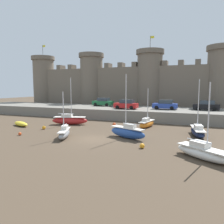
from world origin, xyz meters
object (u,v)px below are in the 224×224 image
at_px(sailboat_midflat_left, 147,123).
at_px(sailboat_foreground_right, 70,120).
at_px(mooring_buoy_off_centre, 44,128).
at_px(car_quay_west, 165,105).
at_px(sailboat_midflat_right, 204,152).
at_px(mooring_buoy_near_channel, 20,134).
at_px(car_quay_centre_east, 126,104).
at_px(car_quay_east, 103,102).
at_px(sailboat_midflat_centre, 64,133).
at_px(mooring_buoy_near_shore, 114,124).
at_px(car_quay_centre_west, 206,105).
at_px(mooring_buoy_mid_mud, 142,146).
at_px(sailboat_foreground_centre, 198,131).
at_px(sailboat_near_channel_right, 127,132).
at_px(rowboat_foreground_left, 21,124).

distance_m(sailboat_midflat_left, sailboat_foreground_right, 11.44).
xyz_separation_m(mooring_buoy_off_centre, car_quay_west, (13.78, 14.78, 2.32)).
height_order(sailboat_midflat_right, mooring_buoy_near_channel, sailboat_midflat_right).
relative_size(sailboat_midflat_right, mooring_buoy_off_centre, 12.64).
distance_m(mooring_buoy_near_channel, car_quay_centre_east, 18.80).
height_order(mooring_buoy_off_centre, car_quay_east, car_quay_east).
xyz_separation_m(sailboat_midflat_centre, mooring_buoy_near_shore, (2.63, 8.67, -0.30)).
height_order(sailboat_foreground_right, mooring_buoy_off_centre, sailboat_foreground_right).
relative_size(sailboat_midflat_right, sailboat_midflat_left, 1.11).
distance_m(sailboat_midflat_left, mooring_buoy_near_channel, 16.38).
distance_m(sailboat_midflat_centre, car_quay_centre_west, 24.32).
bearing_deg(mooring_buoy_off_centre, sailboat_foreground_right, 75.31).
bearing_deg(mooring_buoy_near_shore, mooring_buoy_off_centre, -145.21).
bearing_deg(mooring_buoy_near_channel, sailboat_foreground_right, 80.66).
bearing_deg(car_quay_centre_west, mooring_buoy_mid_mud, -106.71).
distance_m(sailboat_midflat_left, car_quay_centre_west, 12.49).
height_order(sailboat_foreground_centre, mooring_buoy_mid_mud, sailboat_foreground_centre).
bearing_deg(sailboat_foreground_right, car_quay_centre_east, 54.46).
bearing_deg(mooring_buoy_mid_mud, sailboat_midflat_right, -13.51).
bearing_deg(sailboat_near_channel_right, sailboat_midflat_left, 85.34).
height_order(sailboat_foreground_centre, car_quay_centre_west, sailboat_foreground_centre).
distance_m(rowboat_foreground_left, car_quay_west, 23.26).
xyz_separation_m(mooring_buoy_mid_mud, mooring_buoy_near_shore, (-6.38, 9.64, 0.02)).
xyz_separation_m(sailboat_midflat_centre, sailboat_foreground_centre, (13.75, 6.38, -0.00)).
distance_m(sailboat_midflat_right, mooring_buoy_mid_mud, 5.32).
bearing_deg(sailboat_midflat_centre, mooring_buoy_near_shore, 73.10).
xyz_separation_m(sailboat_near_channel_right, mooring_buoy_off_centre, (-11.86, 0.79, -0.46)).
relative_size(sailboat_near_channel_right, sailboat_foreground_centre, 1.08).
height_order(sailboat_midflat_centre, sailboat_foreground_right, sailboat_foreground_right).
xyz_separation_m(sailboat_midflat_centre, mooring_buoy_near_channel, (-5.52, -0.85, -0.37)).
bearing_deg(car_quay_centre_west, sailboat_foreground_centre, -95.73).
bearing_deg(sailboat_midflat_right, car_quay_centre_west, 87.72).
distance_m(sailboat_foreground_centre, mooring_buoy_near_shore, 11.35).
height_order(mooring_buoy_off_centre, car_quay_west, car_quay_west).
bearing_deg(mooring_buoy_mid_mud, sailboat_foreground_centre, 57.22).
bearing_deg(mooring_buoy_mid_mud, sailboat_near_channel_right, 126.25).
bearing_deg(mooring_buoy_mid_mud, mooring_buoy_near_shore, 123.49).
height_order(sailboat_midflat_left, mooring_buoy_near_channel, sailboat_midflat_left).
distance_m(sailboat_near_channel_right, mooring_buoy_near_channel, 12.51).
height_order(sailboat_near_channel_right, sailboat_midflat_centre, sailboat_near_channel_right).
xyz_separation_m(sailboat_foreground_centre, sailboat_foreground_right, (-17.88, 1.24, 0.13)).
bearing_deg(mooring_buoy_mid_mud, car_quay_centre_east, 112.16).
xyz_separation_m(rowboat_foreground_left, sailboat_foreground_right, (5.81, 3.70, 0.34)).
relative_size(sailboat_midflat_right, car_quay_west, 1.44).
relative_size(sailboat_near_channel_right, sailboat_midflat_right, 1.17).
height_order(sailboat_near_channel_right, sailboat_foreground_right, sailboat_near_channel_right).
bearing_deg(sailboat_midflat_centre, car_quay_centre_east, 82.93).
relative_size(mooring_buoy_mid_mud, car_quay_west, 0.11).
bearing_deg(sailboat_midflat_centre, sailboat_foreground_centre, 24.89).
distance_m(sailboat_near_channel_right, sailboat_foreground_centre, 8.23).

